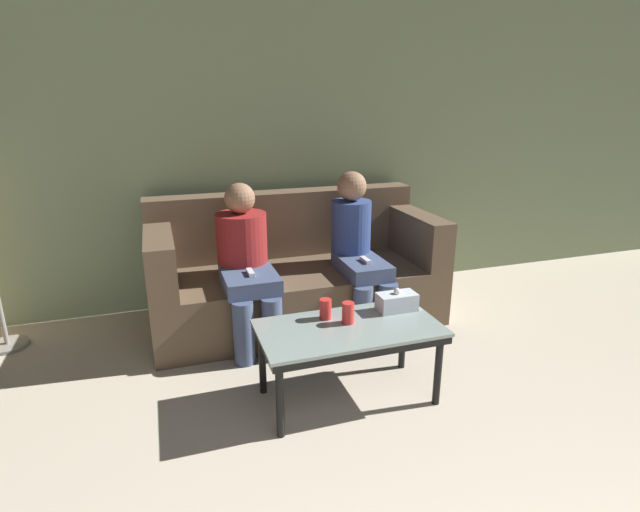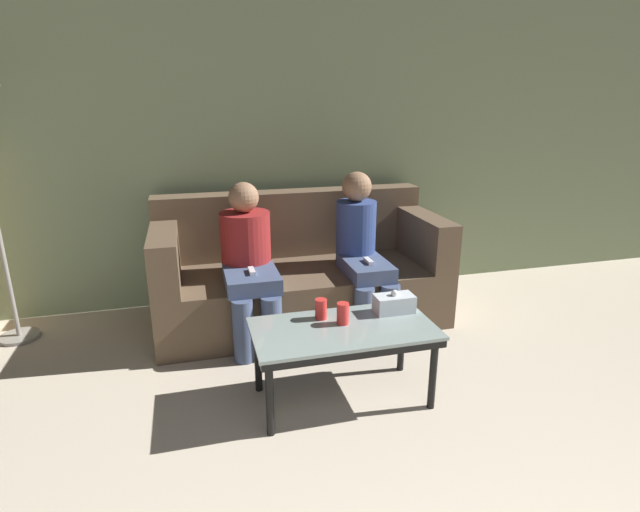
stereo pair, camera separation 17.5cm
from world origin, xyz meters
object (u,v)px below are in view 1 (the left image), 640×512
at_px(tissue_box, 397,302).
at_px(seated_person_left_end, 245,259).
at_px(coffee_table, 349,334).
at_px(cup_near_right, 348,313).
at_px(couch, 295,275).
at_px(cup_near_left, 325,309).
at_px(seated_person_mid_left, 357,248).

height_order(tissue_box, seated_person_left_end, seated_person_left_end).
bearing_deg(coffee_table, cup_near_right, 78.16).
distance_m(couch, seated_person_left_end, 0.51).
bearing_deg(seated_person_left_end, coffee_table, -67.11).
height_order(coffee_table, cup_near_left, cup_near_left).
height_order(couch, coffee_table, couch).
distance_m(seated_person_left_end, seated_person_mid_left, 0.79).
bearing_deg(cup_near_left, coffee_table, -56.64).
height_order(coffee_table, tissue_box, tissue_box).
height_order(couch, cup_near_right, couch).
relative_size(couch, tissue_box, 9.31).
bearing_deg(cup_near_right, coffee_table, -101.84).
relative_size(couch, seated_person_mid_left, 1.87).
bearing_deg(couch, seated_person_left_end, -150.03).
distance_m(couch, coffee_table, 1.14).
xyz_separation_m(couch, tissue_box, (0.32, -1.02, 0.15)).
bearing_deg(tissue_box, couch, 107.31).
distance_m(cup_near_left, tissue_box, 0.42).
bearing_deg(seated_person_left_end, cup_near_right, -65.64).
distance_m(tissue_box, seated_person_left_end, 1.07).
distance_m(cup_near_right, seated_person_left_end, 0.95).
height_order(seated_person_left_end, seated_person_mid_left, seated_person_mid_left).
relative_size(cup_near_right, seated_person_mid_left, 0.11).
xyz_separation_m(seated_person_left_end, seated_person_mid_left, (0.79, -0.01, 0.01)).
xyz_separation_m(cup_near_left, seated_person_left_end, (-0.29, 0.77, 0.07)).
xyz_separation_m(cup_near_right, tissue_box, (0.32, 0.07, -0.01)).
relative_size(tissue_box, seated_person_left_end, 0.21).
xyz_separation_m(couch, seated_person_mid_left, (0.40, -0.24, 0.24)).
distance_m(tissue_box, seated_person_mid_left, 0.79).
xyz_separation_m(tissue_box, seated_person_left_end, (-0.72, 0.79, 0.08)).
bearing_deg(couch, cup_near_left, -95.82).
relative_size(cup_near_right, seated_person_left_end, 0.11).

